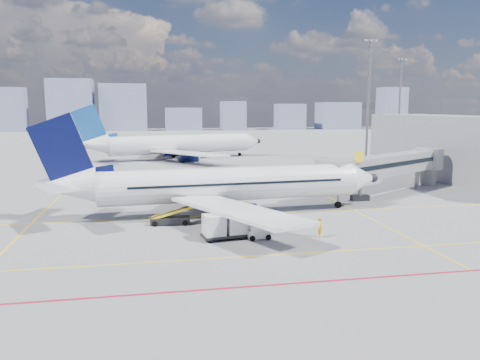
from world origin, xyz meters
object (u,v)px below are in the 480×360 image
(belt_loader, at_px, (172,219))
(ramp_worker, at_px, (320,227))
(main_aircraft, at_px, (217,185))
(second_aircraft, at_px, (173,145))
(cargo_dolly, at_px, (225,225))
(baggage_tug, at_px, (257,232))

(belt_loader, relative_size, ramp_worker, 3.05)
(main_aircraft, distance_m, ramp_worker, 13.09)
(main_aircraft, distance_m, belt_loader, 6.51)
(main_aircraft, xyz_separation_m, second_aircraft, (-2.10, 54.82, -0.01))
(second_aircraft, height_order, cargo_dolly, second_aircraft)
(second_aircraft, distance_m, ramp_worker, 65.87)
(main_aircraft, relative_size, baggage_tug, 18.19)
(main_aircraft, height_order, second_aircraft, second_aircraft)
(baggage_tug, distance_m, cargo_dolly, 2.88)
(main_aircraft, bearing_deg, baggage_tug, -81.01)
(cargo_dolly, bearing_deg, ramp_worker, -15.99)
(second_aircraft, bearing_deg, baggage_tug, -101.22)
(main_aircraft, xyz_separation_m, baggage_tug, (2.18, -9.87, -2.56))
(baggage_tug, bearing_deg, main_aircraft, 99.19)
(second_aircraft, bearing_deg, cargo_dolly, -103.65)
(main_aircraft, xyz_separation_m, belt_loader, (-4.97, -3.27, -2.64))
(baggage_tug, distance_m, ramp_worker, 5.63)
(cargo_dolly, bearing_deg, baggage_tug, -21.05)
(baggage_tug, relative_size, ramp_worker, 1.13)
(second_aircraft, relative_size, baggage_tug, 20.44)
(main_aircraft, bearing_deg, ramp_worker, -56.26)
(main_aircraft, relative_size, ramp_worker, 20.55)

